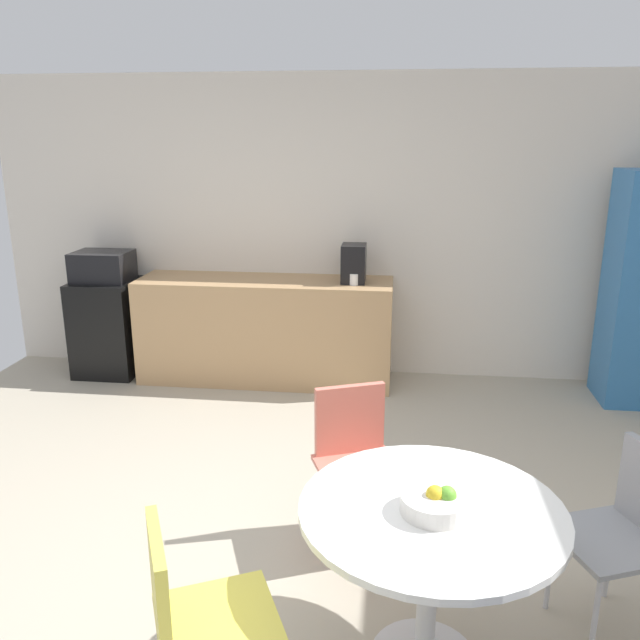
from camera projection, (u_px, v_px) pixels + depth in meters
ground_plane at (266, 578)px, 3.17m from camera, size 6.00×6.00×0.00m
wall_back at (331, 228)px, 5.67m from camera, size 6.00×0.10×2.60m
counter_block at (266, 330)px, 5.63m from camera, size 2.19×0.60×0.90m
mini_fridge at (109, 327)px, 5.81m from camera, size 0.54×0.54×0.85m
microwave at (103, 266)px, 5.66m from camera, size 0.48×0.38×0.26m
round_table at (430, 541)px, 2.50m from camera, size 1.02×1.02×0.73m
chair_gray at (632, 519)px, 2.74m from camera, size 0.55×0.55×0.83m
chair_coral at (355, 447)px, 3.38m from camera, size 0.55×0.55×0.83m
chair_yellow at (189, 608)px, 2.23m from camera, size 0.56×0.56×0.83m
fruit_bowl at (435, 503)px, 2.41m from camera, size 0.26×0.26×0.11m
mug_white at (355, 279)px, 5.31m from camera, size 0.13×0.08×0.09m
coffee_maker at (354, 263)px, 5.38m from camera, size 0.20×0.24×0.32m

